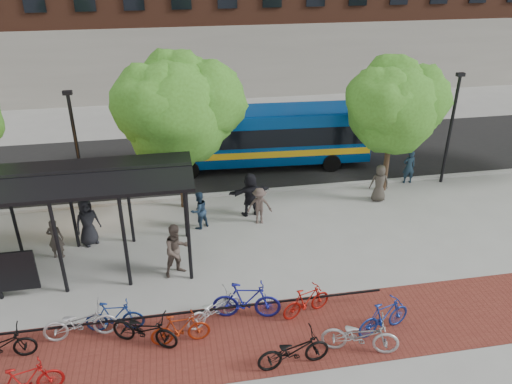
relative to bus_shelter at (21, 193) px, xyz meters
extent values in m
plane|color=#9E9E99|center=(8.13, 0.48, -3.00)|extent=(160.00, 160.00, 0.00)
cube|color=black|center=(8.13, 8.48, -2.99)|extent=(160.00, 8.00, 0.01)
cube|color=#B7B7B2|center=(8.13, 4.48, -2.94)|extent=(160.00, 0.25, 0.12)
cube|color=maroon|center=(6.13, -4.52, -3.00)|extent=(24.00, 3.00, 0.01)
cube|color=black|center=(4.83, -3.62, -3.00)|extent=(12.00, 0.05, 0.95)
cylinder|color=black|center=(-0.87, 1.33, -1.35)|extent=(0.12, 0.12, 3.30)
cylinder|color=black|center=(1.13, -1.37, -1.35)|extent=(0.12, 0.12, 3.30)
cylinder|color=black|center=(1.13, 1.33, -1.35)|extent=(0.12, 0.12, 3.30)
cylinder|color=black|center=(3.13, -1.37, -1.35)|extent=(0.12, 0.12, 3.30)
cylinder|color=black|center=(3.13, 1.33, -1.35)|extent=(0.12, 0.12, 3.30)
cylinder|color=black|center=(5.13, -1.37, -1.35)|extent=(0.12, 0.12, 3.30)
cylinder|color=black|center=(5.13, 1.33, -1.35)|extent=(0.12, 0.12, 3.30)
cube|color=black|center=(0.13, -0.72, 0.45)|extent=(10.60, 1.65, 0.29)
cube|color=black|center=(0.13, 0.68, 0.45)|extent=(10.60, 1.65, 0.29)
cube|color=black|center=(0.13, 1.38, 0.05)|extent=(9.00, 0.10, 0.40)
cube|color=black|center=(1.13, 1.43, -0.60)|extent=(2.40, 0.12, 0.70)
cube|color=#FF7200|center=(1.13, 1.51, -0.60)|extent=(2.20, 0.02, 0.55)
cylinder|color=#382619|center=(5.13, 3.78, -1.74)|extent=(0.24, 0.24, 2.52)
sphere|color=#3A701E|center=(5.13, 3.78, 1.20)|extent=(4.20, 4.20, 4.20)
sphere|color=#3A701E|center=(6.18, 3.98, 1.50)|extent=(3.36, 3.36, 3.36)
sphere|color=#3A701E|center=(4.29, 3.48, 1.60)|extent=(3.15, 3.15, 3.15)
sphere|color=#3A701E|center=(5.23, 4.18, 2.00)|extent=(2.94, 2.94, 2.94)
cylinder|color=#382619|center=(14.13, 3.78, -1.86)|extent=(0.24, 0.24, 2.27)
sphere|color=#3A701E|center=(14.13, 3.78, 0.80)|extent=(3.80, 3.80, 3.80)
sphere|color=#3A701E|center=(15.08, 3.98, 1.10)|extent=(3.04, 3.04, 3.04)
sphere|color=#3A701E|center=(13.37, 3.48, 1.20)|extent=(2.85, 2.85, 2.85)
sphere|color=#3A701E|center=(14.23, 4.18, 1.60)|extent=(2.66, 2.66, 2.66)
cylinder|color=black|center=(1.13, 4.08, -0.50)|extent=(0.14, 0.14, 5.00)
cube|color=black|center=(1.13, 4.08, 2.05)|extent=(0.35, 0.20, 0.15)
cylinder|color=black|center=(17.13, 4.08, -0.50)|extent=(0.14, 0.14, 5.00)
cube|color=black|center=(17.13, 4.08, 2.05)|extent=(0.35, 0.20, 0.15)
cube|color=navy|center=(9.07, 7.48, -1.37)|extent=(10.83, 2.91, 2.46)
cube|color=black|center=(9.07, 7.48, -1.17)|extent=(10.62, 2.94, 0.89)
cube|color=yellow|center=(9.07, 7.48, -1.97)|extent=(10.72, 2.95, 0.31)
cube|color=navy|center=(9.07, 7.48, -0.19)|extent=(10.60, 2.66, 0.16)
cylinder|color=black|center=(5.58, 6.51, -2.57)|extent=(0.87, 0.30, 0.86)
cylinder|color=black|center=(5.70, 8.83, -2.57)|extent=(0.87, 0.30, 0.86)
cylinder|color=black|center=(12.43, 6.13, -2.57)|extent=(0.87, 0.30, 0.86)
cylinder|color=black|center=(12.55, 8.45, -2.57)|extent=(0.87, 0.30, 0.86)
imported|color=#9F0F0E|center=(0.88, -5.57, -2.48)|extent=(1.80, 0.92, 1.04)
imported|color=#ABABAE|center=(1.89, -3.61, -2.46)|extent=(2.07, 0.82, 1.07)
imported|color=navy|center=(2.83, -3.50, -2.49)|extent=(1.72, 0.63, 1.01)
imported|color=black|center=(3.69, -4.19, -2.48)|extent=(2.08, 1.46, 1.04)
imported|color=maroon|center=(4.66, -4.34, -2.50)|extent=(1.69, 0.55, 1.00)
imported|color=#BABABD|center=(5.68, -3.61, -2.52)|extent=(1.93, 1.35, 0.96)
imported|color=navy|center=(6.65, -3.60, -2.38)|extent=(2.12, 0.97, 1.23)
imported|color=black|center=(7.57, -5.70, -2.48)|extent=(2.04, 0.88, 1.04)
imported|color=#9E160E|center=(8.44, -3.79, -2.51)|extent=(1.70, 0.96, 0.98)
imported|color=#A3A3A5|center=(9.48, -5.51, -2.44)|extent=(2.24, 1.33, 1.11)
imported|color=navy|center=(10.43, -4.90, -2.46)|extent=(1.86, 1.02, 1.08)
imported|color=black|center=(1.55, 1.47, -2.07)|extent=(1.08, 0.98, 1.86)
imported|color=#433C35|center=(0.53, 0.73, -2.23)|extent=(0.59, 0.42, 1.54)
imported|color=#20344C|center=(5.67, 1.90, -2.23)|extent=(0.94, 0.90, 1.54)
imported|color=#4C3E38|center=(8.05, 1.85, -2.23)|extent=(1.04, 0.65, 1.53)
imported|color=black|center=(7.80, 2.59, -2.07)|extent=(1.78, 0.79, 1.85)
imported|color=#3D3831|center=(13.48, 2.84, -2.17)|extent=(0.88, 0.65, 1.65)
imported|color=#1A2D3E|center=(15.52, 4.28, -2.19)|extent=(0.60, 0.41, 1.61)
imported|color=brown|center=(4.72, -1.02, -2.05)|extent=(1.14, 1.04, 1.89)
camera|label=1|loc=(4.87, -15.17, 7.17)|focal=35.00mm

